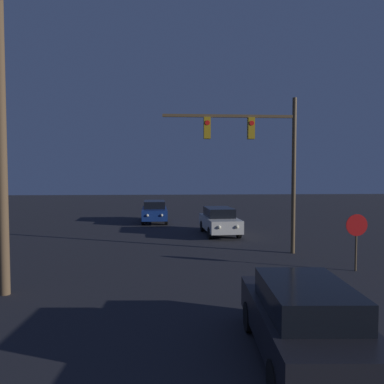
{
  "coord_description": "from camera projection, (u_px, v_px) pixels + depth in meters",
  "views": [
    {
      "loc": [
        -0.71,
        -0.37,
        3.46
      ],
      "look_at": [
        0.0,
        10.81,
        2.9
      ],
      "focal_mm": 35.0,
      "sensor_mm": 36.0,
      "label": 1
    }
  ],
  "objects": [
    {
      "name": "car_near",
      "position": [
        303.0,
        319.0,
        6.84
      ],
      "size": [
        1.92,
        4.3,
        1.51
      ],
      "rotation": [
        0.0,
        0.0,
        -0.06
      ],
      "color": "black",
      "rests_on": "ground_plane"
    },
    {
      "name": "stop_sign",
      "position": [
        356.0,
        231.0,
        13.17
      ],
      "size": [
        0.77,
        0.07,
        2.02
      ],
      "color": "brown",
      "rests_on": "ground_plane"
    },
    {
      "name": "car_far",
      "position": [
        154.0,
        211.0,
        26.34
      ],
      "size": [
        1.87,
        4.28,
        1.51
      ],
      "rotation": [
        0.0,
        0.0,
        3.18
      ],
      "color": "navy",
      "rests_on": "ground_plane"
    },
    {
      "name": "traffic_signal_mast",
      "position": [
        261.0,
        150.0,
        15.89
      ],
      "size": [
        5.7,
        0.3,
        6.67
      ],
      "color": "brown",
      "rests_on": "ground_plane"
    },
    {
      "name": "utility_pole",
      "position": [
        1.0,
        123.0,
        10.44
      ],
      "size": [
        1.34,
        0.28,
        9.47
      ],
      "color": "brown",
      "rests_on": "ground_plane"
    },
    {
      "name": "car_mid",
      "position": [
        219.0,
        221.0,
        21.07
      ],
      "size": [
        1.97,
        4.31,
        1.51
      ],
      "rotation": [
        0.0,
        0.0,
        3.21
      ],
      "color": "beige",
      "rests_on": "ground_plane"
    }
  ]
}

